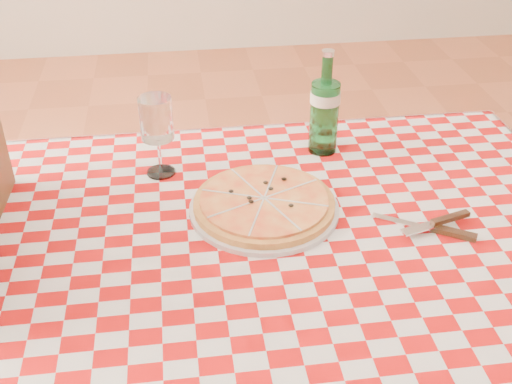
# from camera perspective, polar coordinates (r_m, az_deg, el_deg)

# --- Properties ---
(dining_table) EXTENTS (1.20, 0.80, 0.75)m
(dining_table) POSITION_cam_1_polar(r_m,az_deg,el_deg) (1.28, 1.26, -7.33)
(dining_table) COLOR brown
(dining_table) RESTS_ON ground
(tablecloth) EXTENTS (1.30, 0.90, 0.01)m
(tablecloth) POSITION_cam_1_polar(r_m,az_deg,el_deg) (1.22, 1.31, -3.97)
(tablecloth) COLOR #A30A0A
(tablecloth) RESTS_ON dining_table
(pizza_plate) EXTENTS (0.40, 0.40, 0.04)m
(pizza_plate) POSITION_cam_1_polar(r_m,az_deg,el_deg) (1.27, 0.73, -0.97)
(pizza_plate) COLOR #CD8744
(pizza_plate) RESTS_ON tablecloth
(water_bottle) EXTENTS (0.08, 0.08, 0.24)m
(water_bottle) POSITION_cam_1_polar(r_m,az_deg,el_deg) (1.45, 6.15, 7.93)
(water_bottle) COLOR #19652A
(water_bottle) RESTS_ON tablecloth
(wine_glass) EXTENTS (0.08, 0.08, 0.18)m
(wine_glass) POSITION_cam_1_polar(r_m,az_deg,el_deg) (1.38, -8.72, 4.88)
(wine_glass) COLOR white
(wine_glass) RESTS_ON tablecloth
(cutlery) EXTENTS (0.23, 0.19, 0.02)m
(cutlery) POSITION_cam_1_polar(r_m,az_deg,el_deg) (1.27, 15.36, -2.86)
(cutlery) COLOR silver
(cutlery) RESTS_ON tablecloth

